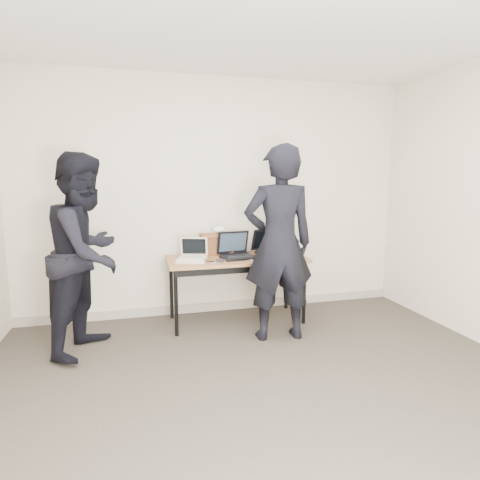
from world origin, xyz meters
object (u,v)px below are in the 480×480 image
object	(u,v)px
laptop_beige	(192,256)
person_observer	(87,254)
laptop_center	(236,252)
person_typist	(279,244)
desk	(237,263)
equipment_box	(285,245)
leather_satchel	(216,243)
laptop_right	(271,248)

from	to	relation	value
laptop_beige	person_observer	distance (m)	1.06
laptop_center	person_typist	bearing A→B (deg)	-71.13
desk	person_typist	bearing A→B (deg)	-62.01
laptop_center	equipment_box	world-z (taller)	laptop_center
leather_satchel	equipment_box	distance (m)	0.81
laptop_beige	laptop_center	distance (m)	0.49
laptop_right	desk	bearing A→B (deg)	-172.41
laptop_center	leather_satchel	world-z (taller)	laptop_center
person_typist	desk	bearing A→B (deg)	-58.65
leather_satchel	equipment_box	size ratio (longest dim) A/B	1.35
person_typist	person_observer	xyz separation A→B (m)	(-1.77, 0.18, -0.05)
laptop_right	equipment_box	size ratio (longest dim) A/B	1.63
laptop_center	person_typist	xyz separation A→B (m)	(0.28, -0.56, 0.17)
laptop_beige	equipment_box	bearing A→B (deg)	29.37
leather_satchel	person_observer	bearing A→B (deg)	-156.50
desk	person_observer	xyz separation A→B (m)	(-1.49, -0.35, 0.24)
person_observer	laptop_center	bearing A→B (deg)	-52.53
laptop_beige	desk	bearing A→B (deg)	21.85
equipment_box	person_typist	size ratio (longest dim) A/B	0.14
desk	person_typist	distance (m)	0.67
person_typist	laptop_right	bearing A→B (deg)	-100.02
equipment_box	laptop_beige	bearing A→B (deg)	-168.63
desk	laptop_right	size ratio (longest dim) A/B	3.45
laptop_right	equipment_box	xyz separation A→B (m)	(0.18, 0.03, 0.02)
leather_satchel	person_typist	distance (m)	0.90
laptop_right	person_observer	xyz separation A→B (m)	(-1.94, -0.52, 0.12)
equipment_box	person_observer	bearing A→B (deg)	-165.60
laptop_center	equipment_box	size ratio (longest dim) A/B	1.51
laptop_right	leather_satchel	world-z (taller)	laptop_right
leather_satchel	person_observer	xyz separation A→B (m)	(-1.31, -0.58, 0.05)
leather_satchel	person_typist	xyz separation A→B (m)	(0.47, -0.76, 0.10)
laptop_beige	laptop_right	distance (m)	0.96
desk	laptop_beige	world-z (taller)	laptop_beige
person_observer	desk	bearing A→B (deg)	-53.36
laptop_beige	person_typist	size ratio (longest dim) A/B	0.19
equipment_box	person_observer	distance (m)	2.19
laptop_right	leather_satchel	distance (m)	0.64
person_typist	laptop_center	bearing A→B (deg)	-59.82
desk	equipment_box	xyz separation A→B (m)	(0.63, 0.19, 0.14)
leather_satchel	person_typist	bearing A→B (deg)	-58.99
person_typist	laptop_beige	bearing A→B (deg)	-29.81
laptop_beige	equipment_box	xyz separation A→B (m)	(1.12, 0.22, 0.03)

